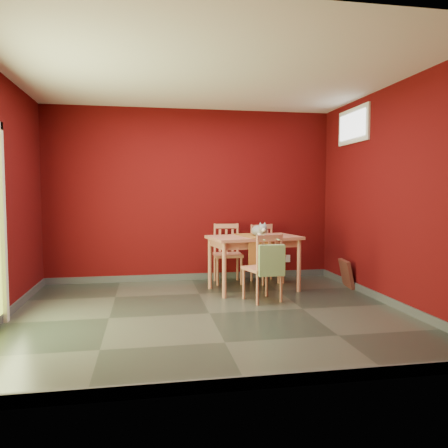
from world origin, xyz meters
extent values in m
plane|color=#2D342D|center=(0.00, 0.00, 0.00)|extent=(4.50, 4.50, 0.00)
plane|color=#4B0709|center=(0.00, 2.00, 1.35)|extent=(4.50, 0.00, 4.50)
plane|color=#4B0709|center=(0.00, -2.00, 1.35)|extent=(4.50, 0.00, 4.50)
plane|color=#4B0709|center=(2.25, 0.00, 1.35)|extent=(0.00, 4.00, 4.00)
plane|color=white|center=(0.00, 0.00, 2.70)|extent=(4.50, 4.50, 0.00)
cube|color=#3F4244|center=(0.00, 1.99, 0.05)|extent=(4.50, 0.02, 0.10)
cube|color=#3F4244|center=(0.00, -1.99, 0.05)|extent=(4.50, 0.02, 0.10)
cube|color=#3F4244|center=(-2.24, 0.00, 0.05)|extent=(0.03, 4.00, 0.10)
cube|color=#3F4244|center=(2.24, 0.00, 0.05)|extent=(0.03, 4.00, 0.10)
cube|color=white|center=(-2.21, 0.06, 1.06)|extent=(0.06, 0.08, 2.13)
cube|color=white|center=(2.23, 1.00, 2.35)|extent=(0.03, 0.90, 0.50)
cube|color=white|center=(2.21, 1.00, 2.35)|extent=(0.02, 0.76, 0.36)
cube|color=silver|center=(1.60, 1.99, 0.30)|extent=(0.08, 0.02, 0.12)
cube|color=#BF7359|center=(0.80, 1.09, 0.76)|extent=(1.35, 0.93, 0.04)
cube|color=#BF7359|center=(0.80, 1.09, 0.68)|extent=(1.21, 0.79, 0.10)
cylinder|color=#BF7359|center=(0.30, 0.69, 0.37)|extent=(0.06, 0.06, 0.74)
cylinder|color=#BF7359|center=(0.19, 1.29, 0.37)|extent=(0.06, 0.06, 0.74)
cylinder|color=#BF7359|center=(1.40, 0.89, 0.37)|extent=(0.06, 0.06, 0.74)
cylinder|color=#BF7359|center=(1.29, 1.48, 0.37)|extent=(0.06, 0.06, 0.74)
cube|color=#995C27|center=(0.80, 1.09, 0.78)|extent=(0.46, 0.75, 0.01)
cube|color=#995C27|center=(0.80, 0.73, 0.60)|extent=(0.34, 0.07, 0.35)
cube|color=#BF7359|center=(0.52, 1.65, 0.43)|extent=(0.44, 0.44, 0.04)
cylinder|color=#BF7359|center=(0.34, 1.48, 0.21)|extent=(0.04, 0.04, 0.41)
cylinder|color=#BF7359|center=(0.35, 1.84, 0.21)|extent=(0.04, 0.04, 0.41)
cylinder|color=#BF7359|center=(0.70, 1.47, 0.21)|extent=(0.04, 0.04, 0.41)
cylinder|color=#BF7359|center=(0.71, 1.83, 0.21)|extent=(0.04, 0.04, 0.41)
cylinder|color=#BF7359|center=(0.35, 1.84, 0.68)|extent=(0.04, 0.04, 0.45)
cylinder|color=#BF7359|center=(0.71, 1.83, 0.68)|extent=(0.04, 0.04, 0.45)
cube|color=#BF7359|center=(0.53, 1.84, 0.87)|extent=(0.38, 0.05, 0.07)
cube|color=#BF7359|center=(0.43, 1.84, 0.64)|extent=(0.04, 0.02, 0.35)
cube|color=#BF7359|center=(0.53, 1.84, 0.64)|extent=(0.04, 0.02, 0.35)
cube|color=#BF7359|center=(0.63, 1.83, 0.64)|extent=(0.04, 0.02, 0.35)
cube|color=#BF7359|center=(1.14, 1.59, 0.43)|extent=(0.51, 0.51, 0.04)
cylinder|color=#BF7359|center=(1.01, 1.37, 0.20)|extent=(0.04, 0.04, 0.41)
cylinder|color=#BF7359|center=(0.92, 1.72, 0.20)|extent=(0.04, 0.04, 0.41)
cylinder|color=#BF7359|center=(1.35, 1.47, 0.20)|extent=(0.04, 0.04, 0.41)
cylinder|color=#BF7359|center=(1.26, 1.81, 0.20)|extent=(0.04, 0.04, 0.41)
cylinder|color=#BF7359|center=(0.92, 1.72, 0.67)|extent=(0.04, 0.04, 0.45)
cylinder|color=#BF7359|center=(1.26, 1.81, 0.67)|extent=(0.04, 0.04, 0.45)
cube|color=#BF7359|center=(1.09, 1.77, 0.85)|extent=(0.37, 0.13, 0.07)
cube|color=#BF7359|center=(0.99, 1.74, 0.63)|extent=(0.04, 0.03, 0.35)
cube|color=#BF7359|center=(1.09, 1.77, 0.63)|extent=(0.04, 0.03, 0.35)
cube|color=#BF7359|center=(1.19, 1.79, 0.63)|extent=(0.04, 0.03, 0.35)
cube|color=#BF7359|center=(0.75, 0.48, 0.42)|extent=(0.51, 0.51, 0.04)
cylinder|color=#BF7359|center=(0.87, 0.69, 0.20)|extent=(0.03, 0.03, 0.40)
cylinder|color=#BF7359|center=(0.97, 0.36, 0.20)|extent=(0.03, 0.03, 0.40)
cylinder|color=#BF7359|center=(0.54, 0.60, 0.20)|extent=(0.03, 0.03, 0.40)
cylinder|color=#BF7359|center=(0.64, 0.26, 0.20)|extent=(0.03, 0.03, 0.40)
cylinder|color=#BF7359|center=(0.97, 0.36, 0.65)|extent=(0.03, 0.03, 0.44)
cylinder|color=#BF7359|center=(0.64, 0.26, 0.65)|extent=(0.03, 0.03, 0.44)
cube|color=#BF7359|center=(0.80, 0.31, 0.83)|extent=(0.36, 0.14, 0.07)
cube|color=#BF7359|center=(0.90, 0.34, 0.62)|extent=(0.04, 0.03, 0.34)
cube|color=#BF7359|center=(0.80, 0.31, 0.62)|extent=(0.04, 0.03, 0.34)
cube|color=#BF7359|center=(0.71, 0.28, 0.62)|extent=(0.04, 0.03, 0.34)
cube|color=#779962|center=(0.80, 0.23, 0.56)|extent=(0.32, 0.10, 0.38)
cylinder|color=#779962|center=(0.71, 0.29, 0.81)|extent=(0.02, 0.16, 0.02)
cylinder|color=#779962|center=(0.89, 0.29, 0.81)|extent=(0.02, 0.16, 0.02)
cube|color=#5B2A22|center=(2.19, 1.04, 0.20)|extent=(0.18, 0.42, 0.41)
cube|color=black|center=(2.19, 1.04, 0.20)|extent=(0.12, 0.29, 0.28)
camera|label=1|loc=(-0.70, -4.90, 1.39)|focal=35.00mm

